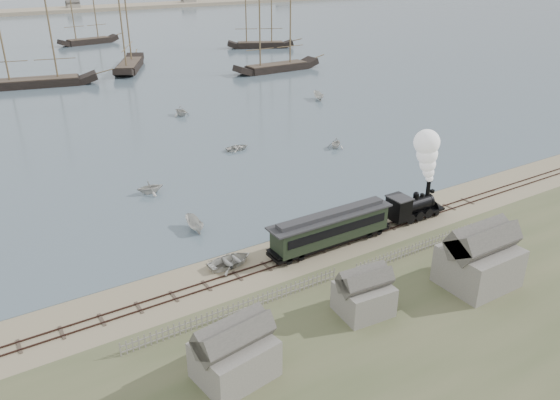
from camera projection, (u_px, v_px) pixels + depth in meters
ground at (265, 254)px, 51.91m from camera, size 600.00×600.00×0.00m
harbor_water at (8, 37)px, 183.07m from camera, size 600.00×336.00×0.06m
rail_track at (276, 263)px, 50.35m from camera, size 120.00×1.80×0.16m
picket_fence_west at (239, 314)px, 43.37m from camera, size 19.00×0.10×1.20m
picket_fence_east at (417, 253)px, 52.15m from camera, size 15.00×0.10×1.20m
shed_left at (235, 376)px, 37.06m from camera, size 5.00×4.00×4.10m
shed_mid at (363, 312)px, 43.61m from camera, size 4.00×3.50×3.60m
shed_right at (475, 283)px, 47.37m from camera, size 6.00×5.00×5.10m
locomotive at (424, 180)px, 57.45m from camera, size 7.51×2.80×9.36m
passenger_coach at (331, 227)px, 52.53m from camera, size 13.32×2.57×3.23m
beached_dinghy at (230, 261)px, 49.94m from camera, size 3.45×4.58×0.90m
rowboat_1 at (150, 187)px, 64.51m from camera, size 2.94×3.33×1.64m
rowboat_2 at (194, 224)px, 56.07m from camera, size 3.39×1.32×1.30m
rowboat_3 at (238, 147)px, 78.93m from camera, size 2.65×3.62×0.73m
rowboat_4 at (336, 143)px, 79.65m from camera, size 3.61×3.70×1.48m
rowboat_5 at (318, 96)px, 105.60m from camera, size 4.05×2.49×1.47m
rowboat_7 at (181, 111)px, 95.27m from camera, size 3.86×3.52×1.75m
schooner_2 at (29, 38)px, 112.26m from camera, size 25.28×10.74×20.00m
schooner_3 at (125, 27)px, 129.09m from camera, size 14.39×22.16×20.00m
schooner_4 at (277, 28)px, 127.34m from camera, size 22.24×5.67×20.00m
schooner_5 at (260, 13)px, 159.01m from camera, size 19.49×12.63×20.00m
schooner_8 at (84, 10)px, 165.62m from camera, size 18.89×7.20×20.00m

